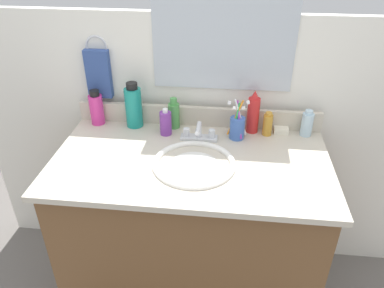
% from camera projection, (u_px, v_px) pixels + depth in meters
% --- Properties ---
extents(vanity_cabinet, '(1.06, 0.55, 0.78)m').
position_uv_depth(vanity_cabinet, '(191.00, 235.00, 1.69)').
color(vanity_cabinet, brown).
rests_on(vanity_cabinet, ground_plane).
extents(countertop, '(1.11, 0.60, 0.02)m').
position_uv_depth(countertop, '(191.00, 161.00, 1.48)').
color(countertop, beige).
rests_on(countertop, vanity_cabinet).
extents(backsplash, '(1.11, 0.02, 0.09)m').
position_uv_depth(backsplash, '(198.00, 116.00, 1.70)').
color(backsplash, beige).
rests_on(backsplash, countertop).
extents(back_wall, '(2.21, 0.04, 1.30)m').
position_uv_depth(back_wall, '(199.00, 146.00, 1.86)').
color(back_wall, white).
rests_on(back_wall, ground_plane).
extents(mirror_panel, '(0.60, 0.01, 0.56)m').
position_uv_depth(mirror_panel, '(224.00, 24.00, 1.51)').
color(mirror_panel, '#B2BCC6').
extents(towel_ring, '(0.10, 0.01, 0.10)m').
position_uv_depth(towel_ring, '(96.00, 46.00, 1.62)').
color(towel_ring, silver).
extents(hand_towel, '(0.11, 0.04, 0.22)m').
position_uv_depth(hand_towel, '(99.00, 74.00, 1.67)').
color(hand_towel, '#334C8C').
extents(sink_basin, '(0.33, 0.33, 0.11)m').
position_uv_depth(sink_basin, '(194.00, 171.00, 1.46)').
color(sink_basin, white).
rests_on(sink_basin, countertop).
extents(faucet, '(0.16, 0.10, 0.08)m').
position_uv_depth(faucet, '(199.00, 134.00, 1.59)').
color(faucet, silver).
rests_on(faucet, countertop).
extents(bottle_toner_green, '(0.05, 0.05, 0.14)m').
position_uv_depth(bottle_toner_green, '(174.00, 115.00, 1.67)').
color(bottle_toner_green, '#4C9E4C').
rests_on(bottle_toner_green, countertop).
extents(bottle_gel_clear, '(0.05, 0.05, 0.12)m').
position_uv_depth(bottle_gel_clear, '(307.00, 124.00, 1.61)').
color(bottle_gel_clear, silver).
rests_on(bottle_gel_clear, countertop).
extents(bottle_soap_pink, '(0.06, 0.06, 0.16)m').
position_uv_depth(bottle_soap_pink, '(97.00, 108.00, 1.70)').
color(bottle_soap_pink, '#D8338C').
rests_on(bottle_soap_pink, countertop).
extents(bottle_cream_purple, '(0.05, 0.05, 0.12)m').
position_uv_depth(bottle_cream_purple, '(166.00, 123.00, 1.62)').
color(bottle_cream_purple, '#7A3899').
rests_on(bottle_cream_purple, countertop).
extents(bottle_oil_amber, '(0.04, 0.04, 0.11)m').
position_uv_depth(bottle_oil_amber, '(268.00, 124.00, 1.62)').
color(bottle_oil_amber, gold).
rests_on(bottle_oil_amber, countertop).
extents(bottle_spray_red, '(0.05, 0.05, 0.20)m').
position_uv_depth(bottle_spray_red, '(253.00, 113.00, 1.62)').
color(bottle_spray_red, red).
rests_on(bottle_spray_red, countertop).
extents(bottle_mouthwash_teal, '(0.08, 0.08, 0.21)m').
position_uv_depth(bottle_mouthwash_teal, '(134.00, 106.00, 1.67)').
color(bottle_mouthwash_teal, teal).
rests_on(bottle_mouthwash_teal, countertop).
extents(cup_blue_plastic, '(0.09, 0.07, 0.18)m').
position_uv_depth(cup_blue_plastic, '(237.00, 127.00, 1.59)').
color(cup_blue_plastic, '#3F66B7').
rests_on(cup_blue_plastic, countertop).
extents(soap_bar, '(0.06, 0.04, 0.02)m').
position_uv_depth(soap_bar, '(281.00, 130.00, 1.65)').
color(soap_bar, white).
rests_on(soap_bar, countertop).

